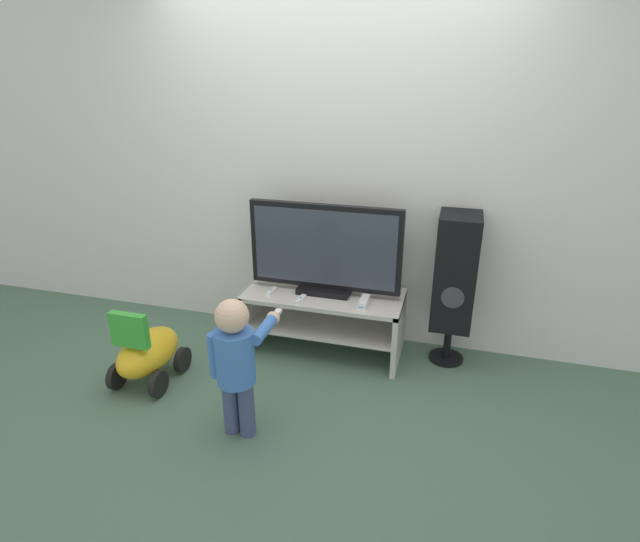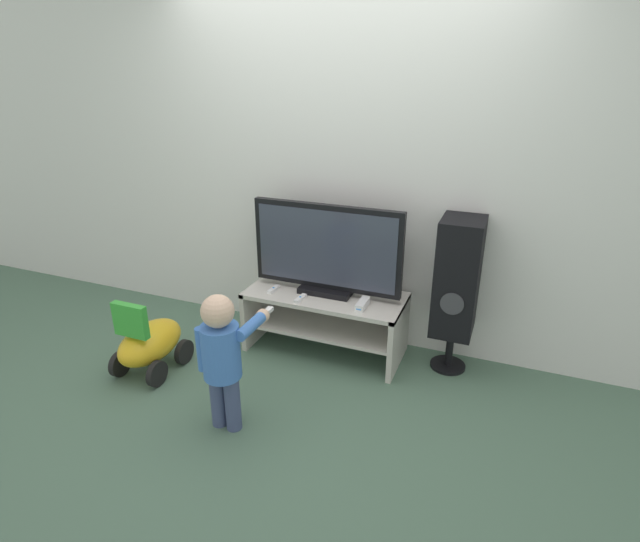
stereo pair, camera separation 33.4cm
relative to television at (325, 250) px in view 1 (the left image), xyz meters
The scene contains 10 objects.
ground_plane 0.81m from the television, 90.00° to the right, with size 16.00×16.00×0.00m, color #4C6B56.
wall_back 0.61m from the television, 90.00° to the left, with size 10.00×0.06×2.60m.
tv_stand 0.47m from the television, 90.00° to the right, with size 1.12×0.49×0.45m.
television is the anchor object (origin of this frame).
game_console 0.44m from the television, 22.66° to the right, with size 0.05×0.17×0.05m.
remote_primary 0.48m from the television, 162.07° to the right, with size 0.04×0.13×0.03m.
remote_secondary 0.37m from the television, 123.08° to the right, with size 0.04×0.13×0.03m.
child 1.07m from the television, 101.98° to the right, with size 0.32×0.47×0.83m.
speaker_tower 0.89m from the television, ahead, with size 0.27×0.34×1.07m.
ride_on_toy 1.35m from the television, 144.65° to the right, with size 0.35×0.53×0.56m.
Camera 1 is at (0.85, -2.83, 1.93)m, focal length 28.00 mm.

